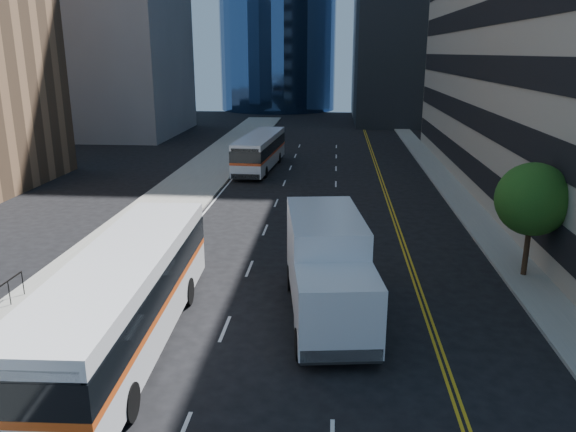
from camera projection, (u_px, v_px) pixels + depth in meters
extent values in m
plane|color=black|center=(318.00, 362.00, 18.44)|extent=(160.00, 160.00, 0.00)
cube|color=gray|center=(193.00, 183.00, 43.18)|extent=(5.00, 90.00, 0.15)
cube|color=gray|center=(451.00, 188.00, 41.59)|extent=(2.00, 90.00, 0.15)
cylinder|color=#332114|center=(526.00, 251.00, 25.01)|extent=(0.24, 0.24, 2.20)
sphere|color=#174213|center=(533.00, 199.00, 24.33)|extent=(3.20, 3.20, 3.20)
cube|color=silver|center=(127.00, 321.00, 19.11)|extent=(3.37, 13.25, 1.20)
cube|color=#D44A13|center=(125.00, 302.00, 18.91)|extent=(3.39, 13.27, 0.24)
cube|color=black|center=(123.00, 285.00, 18.74)|extent=(3.39, 13.27, 0.99)
cube|color=silver|center=(121.00, 262.00, 18.51)|extent=(3.37, 13.25, 0.55)
cylinder|color=black|center=(36.00, 400.00, 15.51)|extent=(0.37, 1.11, 1.10)
cylinder|color=black|center=(129.00, 402.00, 15.39)|extent=(0.37, 1.11, 1.10)
cylinder|color=black|center=(124.00, 290.00, 22.65)|extent=(0.37, 1.11, 1.10)
cylinder|color=black|center=(187.00, 291.00, 22.53)|extent=(0.37, 1.11, 1.10)
cube|color=silver|center=(260.00, 159.00, 48.66)|extent=(3.25, 11.54, 1.05)
cube|color=red|center=(260.00, 152.00, 48.48)|extent=(3.27, 11.57, 0.21)
cube|color=black|center=(260.00, 146.00, 48.34)|extent=(3.27, 11.57, 0.86)
cube|color=silver|center=(260.00, 138.00, 48.14)|extent=(3.25, 11.54, 0.48)
cylinder|color=black|center=(238.00, 171.00, 45.69)|extent=(0.35, 0.97, 0.95)
cylinder|color=black|center=(265.00, 172.00, 45.36)|extent=(0.35, 0.97, 0.95)
cylinder|color=black|center=(255.00, 157.00, 51.81)|extent=(0.35, 0.97, 0.95)
cylinder|color=black|center=(279.00, 158.00, 51.48)|extent=(0.35, 0.97, 0.95)
cube|color=silver|center=(337.00, 310.00, 18.42)|extent=(3.02, 2.82, 2.38)
cube|color=black|center=(342.00, 312.00, 17.26)|extent=(2.50, 0.39, 1.24)
cube|color=silver|center=(325.00, 250.00, 22.02)|extent=(3.40, 5.74, 2.94)
cube|color=black|center=(327.00, 303.00, 21.31)|extent=(3.07, 7.68, 0.28)
cylinder|color=black|center=(300.00, 344.00, 18.45)|extent=(0.46, 1.12, 1.09)
cylinder|color=black|center=(375.00, 343.00, 18.56)|extent=(0.46, 1.12, 1.09)
cylinder|color=black|center=(291.00, 278.00, 23.88)|extent=(0.46, 1.12, 1.09)
cylinder|color=black|center=(349.00, 277.00, 23.99)|extent=(0.46, 1.12, 1.09)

